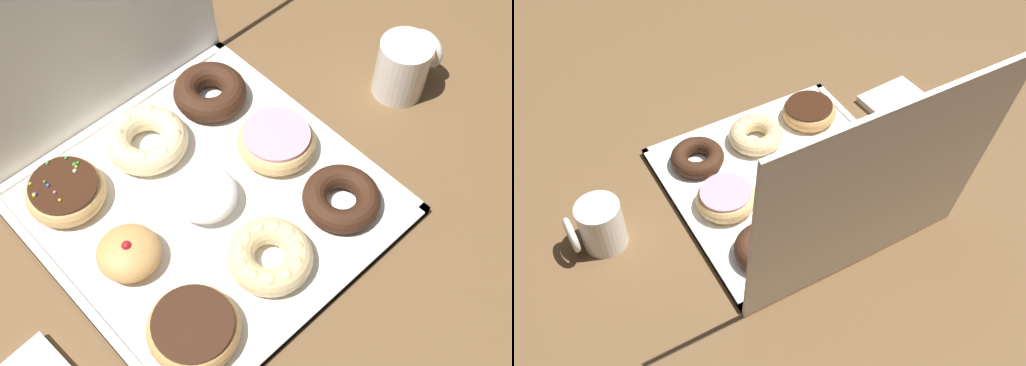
{
  "view_description": "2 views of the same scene",
  "coord_description": "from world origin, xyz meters",
  "views": [
    {
      "loc": [
        -0.29,
        -0.41,
        0.8
      ],
      "look_at": [
        0.06,
        -0.04,
        0.05
      ],
      "focal_mm": 47.2,
      "sensor_mm": 36.0,
      "label": 1
    },
    {
      "loc": [
        0.46,
        0.74,
        0.93
      ],
      "look_at": [
        0.06,
        0.03,
        0.06
      ],
      "focal_mm": 44.88,
      "sensor_mm": 36.0,
      "label": 2
    }
  ],
  "objects": [
    {
      "name": "cruller_donut_1",
      "position": [
        -0.0,
        -0.13,
        0.03
      ],
      "size": [
        0.11,
        0.11,
        0.04
      ],
      "color": "#EACC8C",
      "rests_on": "donut_box"
    },
    {
      "name": "box_lid_open",
      "position": [
        0.0,
        0.26,
        0.21
      ],
      "size": [
        0.44,
        0.08,
        0.42
      ],
      "primitive_type": "cube",
      "rotation": [
        1.41,
        0.0,
        0.0
      ],
      "color": "white",
      "rests_on": "ground"
    },
    {
      "name": "chocolate_cake_ring_donut_2",
      "position": [
        0.13,
        -0.13,
        0.03
      ],
      "size": [
        0.11,
        0.11,
        0.03
      ],
      "color": "#381E11",
      "rests_on": "donut_box"
    },
    {
      "name": "cruller_donut_7",
      "position": [
        0.0,
        0.13,
        0.03
      ],
      "size": [
        0.12,
        0.12,
        0.04
      ],
      "color": "beige",
      "rests_on": "donut_box"
    },
    {
      "name": "ground_plane",
      "position": [
        0.0,
        0.0,
        0.0
      ],
      "size": [
        3.0,
        3.0,
        0.0
      ],
      "primitive_type": "plane",
      "color": "brown"
    },
    {
      "name": "sprinkle_donut_6",
      "position": [
        -0.14,
        0.14,
        0.03
      ],
      "size": [
        0.11,
        0.11,
        0.04
      ],
      "color": "tan",
      "rests_on": "donut_box"
    },
    {
      "name": "napkin_stack",
      "position": [
        -0.34,
        -0.08,
        0.01
      ],
      "size": [
        0.14,
        0.14,
        0.02
      ],
      "primitive_type": "cube",
      "rotation": [
        0.0,
        0.0,
        0.06
      ],
      "color": "white",
      "rests_on": "ground"
    },
    {
      "name": "chocolate_frosted_donut_0",
      "position": [
        -0.14,
        -0.14,
        0.03
      ],
      "size": [
        0.12,
        0.12,
        0.04
      ],
      "color": "tan",
      "rests_on": "donut_box"
    },
    {
      "name": "jelly_filled_donut_3",
      "position": [
        -0.13,
        -0.0,
        0.03
      ],
      "size": [
        0.09,
        0.09,
        0.05
      ],
      "color": "tan",
      "rests_on": "donut_box"
    },
    {
      "name": "coffee_mug",
      "position": [
        0.37,
        -0.04,
        0.05
      ],
      "size": [
        0.1,
        0.08,
        0.1
      ],
      "color": "white",
      "rests_on": "ground"
    },
    {
      "name": "donut_box",
      "position": [
        0.0,
        0.0,
        0.01
      ],
      "size": [
        0.44,
        0.44,
        0.01
      ],
      "color": "white",
      "rests_on": "ground"
    },
    {
      "name": "powdered_filled_donut_4",
      "position": [
        -0.0,
        -0.0,
        0.03
      ],
      "size": [
        0.09,
        0.09,
        0.04
      ],
      "color": "white",
      "rests_on": "donut_box"
    },
    {
      "name": "pink_frosted_donut_5",
      "position": [
        0.13,
        -0.0,
        0.03
      ],
      "size": [
        0.11,
        0.11,
        0.04
      ],
      "color": "#E5B770",
      "rests_on": "donut_box"
    },
    {
      "name": "chocolate_cake_ring_donut_8",
      "position": [
        0.13,
        0.14,
        0.03
      ],
      "size": [
        0.11,
        0.11,
        0.04
      ],
      "color": "#381E11",
      "rests_on": "donut_box"
    }
  ]
}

